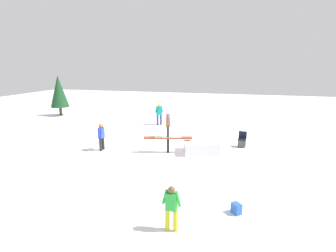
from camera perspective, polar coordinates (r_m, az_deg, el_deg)
The scene contains 11 objects.
ground_plane at distance 14.14m, azimuth -0.00°, elevation -5.77°, with size 60.00×60.00×0.00m, color white.
rail_feature at distance 13.92m, azimuth -0.00°, elevation -2.93°, with size 2.56×0.91×0.86m.
snow_kicker_ramp at distance 14.14m, azimuth 7.26°, elevation -4.45°, with size 1.80×1.50×0.67m, color white.
main_rider_on_rail at distance 13.73m, azimuth -0.00°, elevation 0.07°, with size 1.43×0.66×1.28m.
bystander_green at distance 7.63m, azimuth 0.76°, elevation -17.03°, with size 0.57×0.21×1.36m.
bystander_blue at distance 14.73m, azimuth -14.31°, elevation -2.02°, with size 0.22×0.66×1.49m.
bystander_teal at distance 20.34m, azimuth -1.93°, elevation 2.81°, with size 0.56×0.51×1.65m.
loose_snowboard_white at distance 17.04m, azimuth 7.13°, elevation -2.51°, with size 1.28×0.28×0.02m, color white.
folding_chair at distance 15.56m, azimuth 15.83°, elevation -2.91°, with size 0.50×0.50×0.88m.
backpack_on_snow at distance 8.95m, azimuth 14.66°, elevation -16.97°, with size 0.30×0.22×0.34m, color blue.
pine_tree_near at distance 25.99m, azimuth -22.67°, elevation 6.98°, with size 1.62×1.62×3.67m.
Camera 1 is at (-3.41, 12.93, 4.61)m, focal length 28.00 mm.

